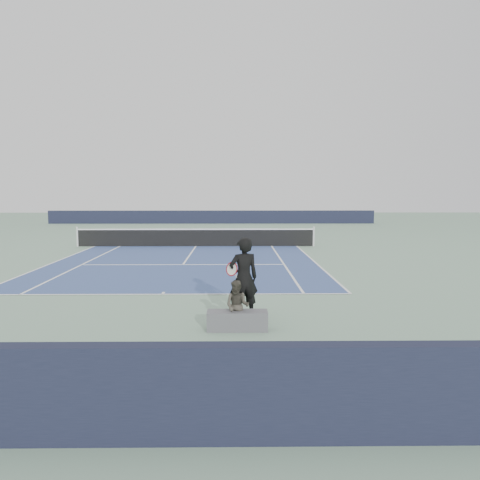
{
  "coord_description": "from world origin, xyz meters",
  "views": [
    {
      "loc": [
        2.09,
        -25.21,
        2.99
      ],
      "look_at": [
        2.31,
        -7.18,
        1.1
      ],
      "focal_mm": 35.0,
      "sensor_mm": 36.0,
      "label": 1
    }
  ],
  "objects_px": {
    "tennis_net": "(196,237)",
    "tennis_player": "(244,278)",
    "spectator_bench": "(237,313)",
    "tennis_ball": "(226,320)"
  },
  "relations": [
    {
      "from": "tennis_player",
      "to": "spectator_bench",
      "type": "distance_m",
      "value": 1.16
    },
    {
      "from": "tennis_player",
      "to": "tennis_ball",
      "type": "relative_size",
      "value": 29.8
    },
    {
      "from": "tennis_net",
      "to": "tennis_player",
      "type": "xyz_separation_m",
      "value": [
        2.31,
        -14.37,
        0.46
      ]
    },
    {
      "from": "tennis_ball",
      "to": "spectator_bench",
      "type": "bearing_deg",
      "value": -68.13
    },
    {
      "from": "tennis_ball",
      "to": "spectator_bench",
      "type": "relative_size",
      "value": 0.05
    },
    {
      "from": "tennis_player",
      "to": "tennis_net",
      "type": "bearing_deg",
      "value": 99.13
    },
    {
      "from": "spectator_bench",
      "to": "tennis_ball",
      "type": "bearing_deg",
      "value": 111.87
    },
    {
      "from": "spectator_bench",
      "to": "tennis_net",
      "type": "bearing_deg",
      "value": 97.98
    },
    {
      "from": "tennis_net",
      "to": "tennis_ball",
      "type": "distance_m",
      "value": 14.85
    },
    {
      "from": "tennis_net",
      "to": "tennis_ball",
      "type": "height_order",
      "value": "tennis_net"
    }
  ]
}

